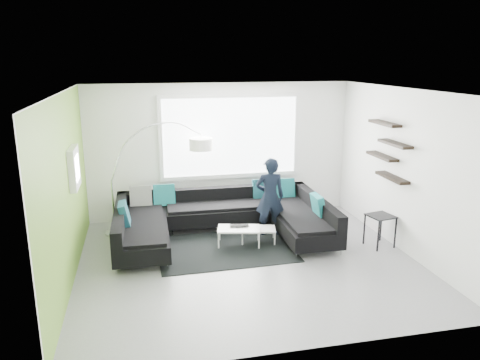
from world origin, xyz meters
name	(u,v)px	position (x,y,z in m)	size (l,w,h in m)	color
ground	(248,262)	(0.00, 0.00, 0.00)	(5.50, 5.50, 0.00)	gray
room_shell	(248,152)	(0.04, 0.21, 1.81)	(5.54, 5.04, 2.82)	white
sectional_sofa	(223,221)	(-0.23, 1.05, 0.37)	(3.90, 2.45, 0.83)	black
rug	(225,249)	(-0.28, 0.60, 0.01)	(2.36, 1.71, 0.01)	black
coffee_table	(249,235)	(0.19, 0.77, 0.16)	(0.98, 0.57, 0.32)	white
arc_lamp	(112,181)	(-2.21, 1.78, 1.06)	(1.95, 0.50, 2.12)	silver
side_table	(380,231)	(2.46, 0.15, 0.29)	(0.42, 0.42, 0.58)	black
person	(270,197)	(0.68, 1.12, 0.75)	(0.58, 0.41, 1.50)	black
laptop	(239,227)	(0.02, 0.78, 0.33)	(0.37, 0.27, 0.03)	black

